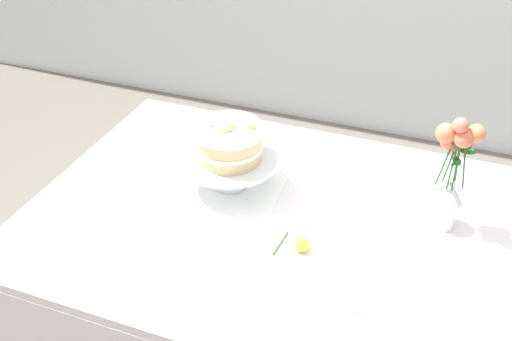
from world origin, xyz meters
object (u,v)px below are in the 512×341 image
at_px(cake_stand, 229,163).
at_px(layer_cake, 229,142).
at_px(fallen_rose, 301,245).
at_px(dining_table, 273,245).
at_px(flower_vase, 452,174).

relative_size(cake_stand, layer_cake, 1.43).
bearing_deg(fallen_rose, dining_table, 139.89).
relative_size(layer_cake, fallen_rose, 2.02).
height_order(dining_table, flower_vase, flower_vase).
relative_size(dining_table, flower_vase, 4.06).
bearing_deg(dining_table, cake_stand, 147.92).
distance_m(dining_table, fallen_rose, 0.18).
bearing_deg(layer_cake, flower_vase, 3.57).
bearing_deg(layer_cake, cake_stand, 161.09).
height_order(cake_stand, fallen_rose, cake_stand).
xyz_separation_m(cake_stand, layer_cake, (0.00, -0.00, 0.07)).
xyz_separation_m(layer_cake, flower_vase, (0.62, 0.04, 0.02)).
xyz_separation_m(dining_table, layer_cake, (-0.18, 0.11, 0.24)).
xyz_separation_m(cake_stand, fallen_rose, (0.29, -0.20, -0.06)).
bearing_deg(flower_vase, fallen_rose, -143.77).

